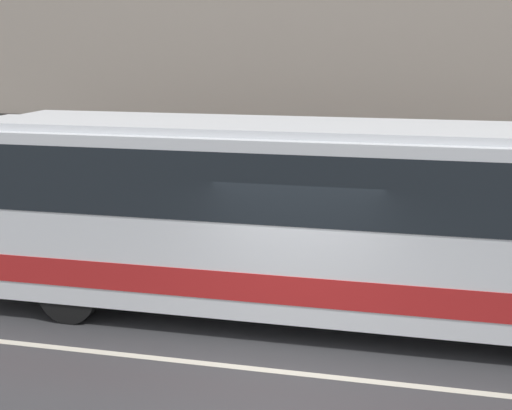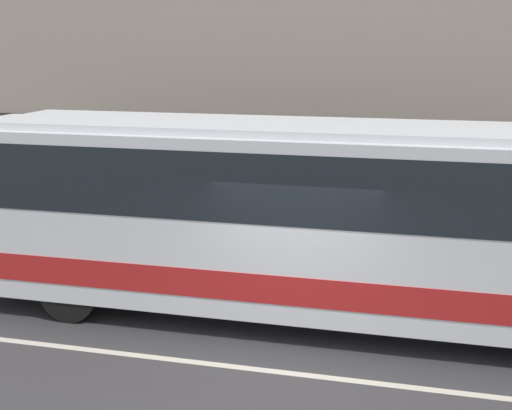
% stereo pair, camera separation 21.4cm
% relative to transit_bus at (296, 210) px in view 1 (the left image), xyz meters
% --- Properties ---
extents(ground_plane, '(60.00, 60.00, 0.00)m').
position_rel_transit_bus_xyz_m(ground_plane, '(0.24, -2.12, -1.83)').
color(ground_plane, '#38383A').
extents(sidewalk, '(60.00, 2.68, 0.14)m').
position_rel_transit_bus_xyz_m(sidewalk, '(0.24, 3.22, -1.75)').
color(sidewalk, gray).
rests_on(sidewalk, ground_plane).
extents(building_facade, '(60.00, 0.35, 11.05)m').
position_rel_transit_bus_xyz_m(building_facade, '(0.24, 4.70, 3.50)').
color(building_facade, gray).
rests_on(building_facade, ground_plane).
extents(lane_stripe, '(54.00, 0.14, 0.01)m').
position_rel_transit_bus_xyz_m(lane_stripe, '(0.24, -2.12, -1.82)').
color(lane_stripe, beige).
rests_on(lane_stripe, ground_plane).
extents(transit_bus, '(11.87, 2.61, 3.24)m').
position_rel_transit_bus_xyz_m(transit_bus, '(0.00, 0.00, 0.00)').
color(transit_bus, silver).
rests_on(transit_bus, ground_plane).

